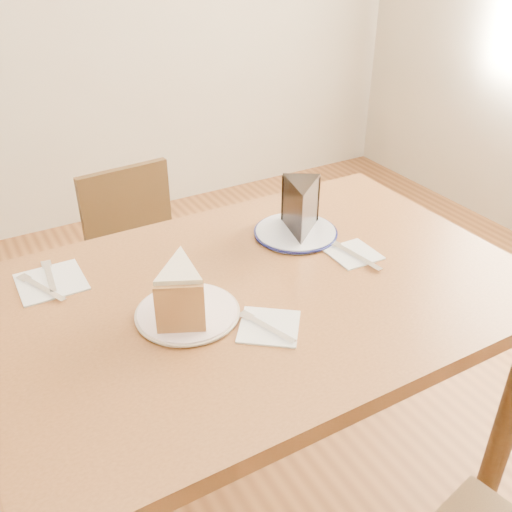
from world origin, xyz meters
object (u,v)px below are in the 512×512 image
at_px(plate_cream, 188,313).
at_px(chocolate_cake, 301,211).
at_px(table, 261,320).
at_px(carrot_cake, 181,289).
at_px(chair_far, 147,270).
at_px(plate_navy, 296,232).

height_order(plate_cream, chocolate_cake, chocolate_cake).
height_order(table, carrot_cake, carrot_cake).
bearing_deg(table, chocolate_cake, 36.16).
bearing_deg(chair_far, carrot_cake, 73.71).
height_order(table, plate_navy, plate_navy).
bearing_deg(plate_navy, chair_far, 114.13).
bearing_deg(plate_navy, carrot_cake, -156.11).
height_order(plate_cream, plate_navy, same).
bearing_deg(chair_far, plate_navy, 109.74).
relative_size(plate_cream, carrot_cake, 1.60).
xyz_separation_m(chair_far, chocolate_cake, (0.25, -0.56, 0.41)).
bearing_deg(chair_far, chocolate_cake, 109.62).
distance_m(table, chocolate_cake, 0.30).
bearing_deg(chocolate_cake, plate_navy, -38.87).
xyz_separation_m(table, carrot_cake, (-0.20, -0.01, 0.16)).
height_order(chair_far, chocolate_cake, chocolate_cake).
distance_m(chair_far, plate_navy, 0.68).
distance_m(table, chair_far, 0.74).
xyz_separation_m(table, plate_cream, (-0.19, -0.02, 0.10)).
relative_size(table, plate_cream, 5.77).
height_order(plate_navy, chocolate_cake, chocolate_cake).
height_order(plate_cream, carrot_cake, carrot_cake).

